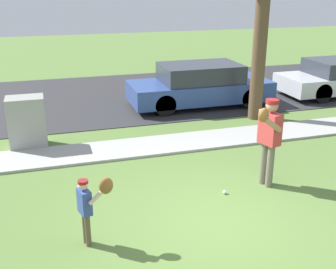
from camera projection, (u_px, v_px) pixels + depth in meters
name	position (u px, v px, depth m)	size (l,w,h in m)	color
ground_plane	(160.00, 148.00, 10.11)	(48.00, 48.00, 0.00)	#567538
sidewalk_strip	(159.00, 145.00, 10.19)	(36.00, 1.20, 0.06)	#A3A39E
road_surface	(121.00, 96.00, 14.69)	(36.00, 6.80, 0.02)	#2D2D30
person_adult	(269.00, 134.00, 7.87)	(0.67, 0.77, 1.74)	#6B6656
person_child	(90.00, 202.00, 6.16)	(0.55, 0.37, 1.11)	brown
baseball	(225.00, 192.00, 7.89)	(0.07, 0.07, 0.07)	white
utility_cabinet	(27.00, 123.00, 9.95)	(0.86, 0.61, 1.25)	gray
street_tree_near	(262.00, 14.00, 11.29)	(1.85, 1.89, 5.58)	brown
parked_wagon_blue	(200.00, 85.00, 13.35)	(4.50, 1.80, 1.33)	#2D478C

